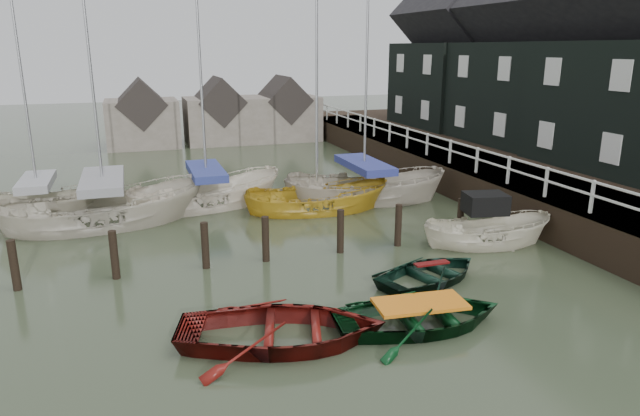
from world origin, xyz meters
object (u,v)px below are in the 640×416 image
object	(u,v)px
rowboat_green	(419,327)
sailboat_e	(41,213)
sailboat_a	(107,223)
sailboat_d	(364,199)
rowboat_red	(283,343)
sailboat_c	(317,210)
motorboat	(485,243)
sailboat_b	(208,205)
rowboat_dkgreen	(431,280)

from	to	relation	value
rowboat_green	sailboat_e	world-z (taller)	sailboat_e
sailboat_a	sailboat_d	distance (m)	10.22
rowboat_red	sailboat_c	world-z (taller)	sailboat_c
rowboat_green	motorboat	bearing A→B (deg)	-42.00
rowboat_red	sailboat_b	xyz separation A→B (m)	(-0.04, 11.74, 0.06)
rowboat_red	rowboat_dkgreen	xyz separation A→B (m)	(4.81, 2.06, 0.00)
motorboat	sailboat_a	xyz separation A→B (m)	(-11.81, 6.34, -0.04)
rowboat_red	sailboat_b	world-z (taller)	sailboat_b
sailboat_a	sailboat_b	distance (m)	4.06
rowboat_dkgreen	motorboat	distance (m)	3.72
sailboat_e	rowboat_red	bearing A→B (deg)	-142.32
sailboat_a	sailboat_c	distance (m)	7.89
motorboat	sailboat_c	world-z (taller)	sailboat_c
rowboat_dkgreen	sailboat_a	xyz separation A→B (m)	(-8.69, 8.36, 0.06)
rowboat_dkgreen	sailboat_d	distance (m)	8.66
rowboat_green	sailboat_a	distance (m)	12.83
rowboat_dkgreen	sailboat_c	bearing A→B (deg)	-11.61
sailboat_d	motorboat	bearing A→B (deg)	-148.25
rowboat_dkgreen	sailboat_e	world-z (taller)	sailboat_e
sailboat_a	sailboat_e	world-z (taller)	sailboat_a
rowboat_dkgreen	rowboat_green	bearing A→B (deg)	127.78
sailboat_e	sailboat_d	bearing A→B (deg)	-88.01
rowboat_green	rowboat_dkgreen	distance (m)	2.84
sailboat_a	sailboat_c	bearing A→B (deg)	-101.49
rowboat_green	sailboat_d	distance (m)	11.31
rowboat_red	sailboat_b	size ratio (longest dim) A/B	0.39
motorboat	sailboat_b	xyz separation A→B (m)	(-7.97, 7.67, -0.03)
sailboat_d	sailboat_e	xyz separation A→B (m)	(-12.69, 1.98, 0.00)
sailboat_a	rowboat_dkgreen	bearing A→B (deg)	-140.52
sailboat_d	rowboat_red	bearing A→B (deg)	167.08
motorboat	sailboat_e	bearing A→B (deg)	70.42
motorboat	sailboat_b	distance (m)	11.06
motorboat	sailboat_b	world-z (taller)	sailboat_b
sailboat_d	sailboat_e	world-z (taller)	sailboat_d
rowboat_green	rowboat_dkgreen	world-z (taller)	rowboat_green
sailboat_e	sailboat_b	bearing A→B (deg)	-86.53
rowboat_dkgreen	motorboat	size ratio (longest dim) A/B	0.77
sailboat_b	sailboat_d	size ratio (longest dim) A/B	0.99
rowboat_red	sailboat_d	xyz separation A→B (m)	(6.34, 10.58, 0.06)
rowboat_dkgreen	sailboat_e	xyz separation A→B (m)	(-11.16, 10.50, 0.07)
motorboat	sailboat_d	bearing A→B (deg)	24.89
rowboat_green	sailboat_c	xyz separation A→B (m)	(0.78, 10.03, 0.02)
rowboat_dkgreen	sailboat_d	bearing A→B (deg)	-27.92
sailboat_d	rowboat_green	bearing A→B (deg)	-178.11
rowboat_dkgreen	sailboat_d	xyz separation A→B (m)	(1.53, 8.52, 0.06)
rowboat_green	motorboat	distance (m)	6.43
motorboat	sailboat_a	world-z (taller)	sailboat_a
rowboat_red	sailboat_b	bearing A→B (deg)	15.91
sailboat_b	sailboat_d	bearing A→B (deg)	-111.87
motorboat	sailboat_d	xyz separation A→B (m)	(-1.59, 6.51, -0.04)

